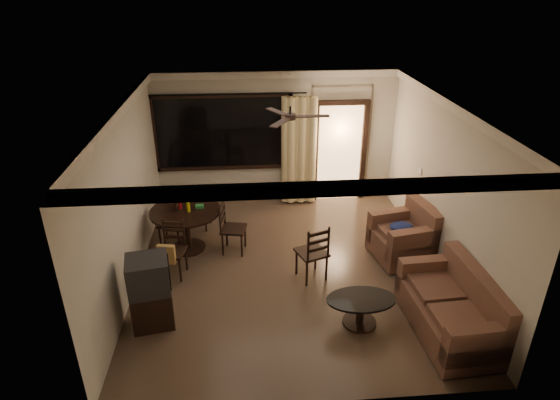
{
  "coord_description": "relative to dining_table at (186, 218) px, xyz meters",
  "views": [
    {
      "loc": [
        -0.68,
        -6.58,
        4.52
      ],
      "look_at": [
        -0.13,
        0.2,
        1.22
      ],
      "focal_mm": 30.0,
      "sensor_mm": 36.0,
      "label": 1
    }
  ],
  "objects": [
    {
      "name": "ground",
      "position": [
        1.75,
        -0.83,
        -0.61
      ],
      "size": [
        5.5,
        5.5,
        0.0
      ],
      "primitive_type": "plane",
      "color": "#7F6651",
      "rests_on": "ground"
    },
    {
      "name": "room_shell",
      "position": [
        2.34,
        0.95,
        1.22
      ],
      "size": [
        5.5,
        6.7,
        5.5
      ],
      "color": "beige",
      "rests_on": "ground"
    },
    {
      "name": "dining_table",
      "position": [
        0.0,
        0.0,
        0.0
      ],
      "size": [
        1.25,
        1.25,
        1.0
      ],
      "rotation": [
        0.0,
        0.0,
        -0.19
      ],
      "color": "black",
      "rests_on": "ground"
    },
    {
      "name": "dining_chair_west",
      "position": [
        -0.29,
        0.16,
        -0.33
      ],
      "size": [
        0.49,
        0.49,
        0.95
      ],
      "rotation": [
        0.0,
        0.0,
        -1.76
      ],
      "color": "black",
      "rests_on": "ground"
    },
    {
      "name": "dining_chair_east",
      "position": [
        0.82,
        -0.16,
        -0.33
      ],
      "size": [
        0.49,
        0.49,
        0.95
      ],
      "rotation": [
        0.0,
        0.0,
        1.38
      ],
      "color": "black",
      "rests_on": "ground"
    },
    {
      "name": "dining_chair_south",
      "position": [
        -0.16,
        -0.84,
        -0.31
      ],
      "size": [
        0.49,
        0.54,
        0.95
      ],
      "rotation": [
        0.0,
        0.0,
        -0.19
      ],
      "color": "black",
      "rests_on": "ground"
    },
    {
      "name": "dining_chair_north",
      "position": [
        0.15,
        0.77,
        -0.33
      ],
      "size": [
        0.49,
        0.49,
        0.95
      ],
      "rotation": [
        0.0,
        0.0,
        2.95
      ],
      "color": "black",
      "rests_on": "ground"
    },
    {
      "name": "tv_cabinet",
      "position": [
        -0.3,
        -2.0,
        -0.07
      ],
      "size": [
        0.64,
        0.6,
        1.07
      ],
      "rotation": [
        0.0,
        0.0,
        0.18
      ],
      "color": "black",
      "rests_on": "ground"
    },
    {
      "name": "sofa",
      "position": [
        3.87,
        -2.51,
        -0.25
      ],
      "size": [
        1.0,
        1.75,
        0.91
      ],
      "rotation": [
        0.0,
        0.0,
        0.06
      ],
      "color": "#452D20",
      "rests_on": "ground"
    },
    {
      "name": "armchair",
      "position": [
        3.82,
        -0.59,
        -0.22
      ],
      "size": [
        1.11,
        1.11,
        0.95
      ],
      "rotation": [
        0.0,
        0.0,
        0.2
      ],
      "color": "#452D20",
      "rests_on": "ground"
    },
    {
      "name": "coffee_table",
      "position": [
        2.63,
        -2.25,
        -0.33
      ],
      "size": [
        0.98,
        0.59,
        0.43
      ],
      "rotation": [
        0.0,
        0.0,
        0.38
      ],
      "color": "black",
      "rests_on": "ground"
    },
    {
      "name": "side_chair",
      "position": [
        2.1,
        -1.09,
        -0.31
      ],
      "size": [
        0.57,
        0.57,
        1.0
      ],
      "rotation": [
        0.0,
        0.0,
        3.5
      ],
      "color": "black",
      "rests_on": "ground"
    }
  ]
}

